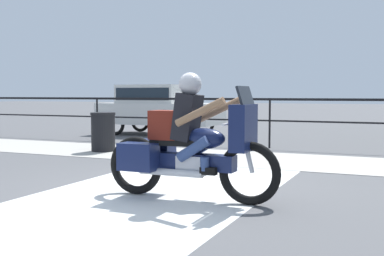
% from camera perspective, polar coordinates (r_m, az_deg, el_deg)
% --- Properties ---
extents(ground_plane, '(120.00, 120.00, 0.00)m').
position_cam_1_polar(ground_plane, '(6.92, -2.62, -7.11)').
color(ground_plane, '#565659').
extents(sidewalk_band, '(44.00, 2.40, 0.01)m').
position_cam_1_polar(sidewalk_band, '(10.04, 6.08, -3.60)').
color(sidewalk_band, '#B7B2A8').
rests_on(sidewalk_band, ground).
extents(crosswalk_band, '(2.90, 6.00, 0.01)m').
position_cam_1_polar(crosswalk_band, '(6.76, -3.60, -7.35)').
color(crosswalk_band, silver).
rests_on(crosswalk_band, ground).
extents(fence_railing, '(36.00, 0.05, 1.24)m').
position_cam_1_polar(fence_railing, '(11.99, 9.21, 2.26)').
color(fence_railing, black).
rests_on(fence_railing, ground).
extents(motorcycle, '(2.35, 0.76, 1.61)m').
position_cam_1_polar(motorcycle, '(6.08, -0.49, -1.94)').
color(motorcycle, black).
rests_on(motorcycle, ground).
extents(parked_car, '(3.95, 1.76, 1.63)m').
position_cam_1_polar(parked_car, '(15.78, -4.08, 2.59)').
color(parked_car, silver).
rests_on(parked_car, ground).
extents(trash_bin, '(0.58, 0.58, 0.91)m').
position_cam_1_polar(trash_bin, '(11.36, -10.49, -0.45)').
color(trash_bin, black).
rests_on(trash_bin, ground).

